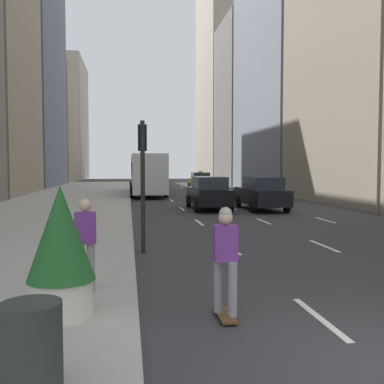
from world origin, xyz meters
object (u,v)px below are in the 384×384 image
object	(u,v)px
city_bus	(147,173)
skateboarder	(225,257)
sedan_black_near	(262,193)
traffic_light_pole	(143,165)
sedan_silver_behind	(209,193)
pedestrian_near_curb	(86,240)
trash_can	(31,348)
planter_with_shrub	(61,249)
taxi_lead	(200,181)

from	to	relation	value
city_bus	skateboarder	size ratio (longest dim) A/B	6.65
sedan_black_near	traffic_light_pole	world-z (taller)	traffic_light_pole
sedan_silver_behind	skateboarder	distance (m)	17.50
pedestrian_near_curb	trash_can	bearing A→B (deg)	-93.15
planter_with_shrub	sedan_silver_behind	bearing A→B (deg)	72.86
trash_can	planter_with_shrub	bearing A→B (deg)	90.89
city_bus	traffic_light_pole	world-z (taller)	traffic_light_pole
trash_can	sedan_black_near	bearing A→B (deg)	66.86
pedestrian_near_curb	taxi_lead	bearing A→B (deg)	77.76
taxi_lead	city_bus	bearing A→B (deg)	-126.27
sedan_silver_behind	traffic_light_pole	xyz separation A→B (m)	(-3.95, -11.68, 1.50)
pedestrian_near_curb	sedan_silver_behind	bearing A→B (deg)	72.30
pedestrian_near_curb	planter_with_shrub	bearing A→B (deg)	-100.07
sedan_black_near	city_bus	distance (m)	14.55
sedan_black_near	skateboarder	distance (m)	17.60
trash_can	planter_with_shrub	distance (m)	2.33
trash_can	pedestrian_near_curb	world-z (taller)	pedestrian_near_curb
city_bus	skateboarder	distance (m)	30.07
city_bus	pedestrian_near_curb	xyz separation A→B (m)	(-2.29, -28.76, -0.72)
sedan_silver_behind	trash_can	size ratio (longest dim) A/B	5.30
sedan_silver_behind	traffic_light_pole	size ratio (longest dim) A/B	1.32
sedan_silver_behind	pedestrian_near_curb	size ratio (longest dim) A/B	2.89
sedan_silver_behind	pedestrian_near_curb	xyz separation A→B (m)	(-5.10, -15.97, 0.15)
taxi_lead	city_bus	world-z (taller)	city_bus
skateboarder	trash_can	bearing A→B (deg)	-136.92
skateboarder	traffic_light_pole	world-z (taller)	traffic_light_pole
traffic_light_pole	city_bus	bearing A→B (deg)	87.34
pedestrian_near_curb	sedan_black_near	bearing A→B (deg)	62.80
pedestrian_near_curb	traffic_light_pole	size ratio (longest dim) A/B	0.46
taxi_lead	pedestrian_near_curb	xyz separation A→B (m)	(-7.90, -36.41, 0.19)
trash_can	traffic_light_pole	world-z (taller)	traffic_light_pole
taxi_lead	pedestrian_near_curb	world-z (taller)	taxi_lead
taxi_lead	pedestrian_near_curb	distance (m)	37.26
skateboarder	planter_with_shrub	xyz separation A→B (m)	(-2.47, -0.01, 0.19)
sedan_black_near	city_bus	size ratio (longest dim) A/B	0.42
taxi_lead	sedan_black_near	size ratio (longest dim) A/B	0.90
taxi_lead	sedan_silver_behind	distance (m)	20.63
taxi_lead	trash_can	size ratio (longest dim) A/B	4.89
sedan_black_near	pedestrian_near_curb	bearing A→B (deg)	-117.20
skateboarder	city_bus	bearing A→B (deg)	89.91
taxi_lead	sedan_black_near	world-z (taller)	taxi_lead
sedan_silver_behind	city_bus	size ratio (longest dim) A/B	0.41
taxi_lead	planter_with_shrub	world-z (taller)	planter_with_shrub
sedan_silver_behind	city_bus	bearing A→B (deg)	102.40
city_bus	sedan_black_near	bearing A→B (deg)	-67.26
skateboarder	trash_can	world-z (taller)	skateboarder
traffic_light_pole	sedan_black_near	bearing A→B (deg)	58.65
taxi_lead	city_bus	xyz separation A→B (m)	(-5.61, -7.65, 0.91)
sedan_silver_behind	planter_with_shrub	world-z (taller)	planter_with_shrub
taxi_lead	sedan_silver_behind	bearing A→B (deg)	-97.80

